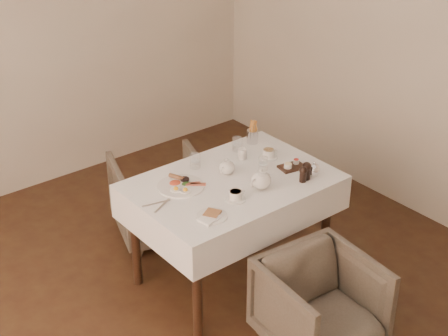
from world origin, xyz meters
TOP-DOWN VIEW (x-y plane):
  - table at (0.57, 0.47)m, footprint 1.28×0.88m
  - armchair_near at (0.56, -0.37)m, footprint 0.68×0.69m
  - armchair_far at (0.51, 1.25)m, footprint 0.82×0.83m
  - breakfast_plate at (0.27, 0.61)m, footprint 0.30×0.30m
  - side_plate at (0.19, 0.20)m, footprint 0.19×0.18m
  - teapot_centre at (0.59, 0.55)m, footprint 0.18×0.16m
  - teapot_front at (0.64, 0.28)m, footprint 0.19×0.15m
  - creamer at (0.82, 0.66)m, footprint 0.07×0.07m
  - teacup_near at (0.43, 0.27)m, footprint 0.12×0.12m
  - teacup_far at (0.96, 0.56)m, footprint 0.13×0.13m
  - glass_left at (0.49, 0.76)m, footprint 0.08×0.08m
  - glass_mid at (0.82, 0.46)m, footprint 0.06×0.06m
  - glass_right at (0.86, 0.78)m, footprint 0.09×0.09m
  - condiment_board at (0.98, 0.35)m, footprint 0.18×0.14m
  - pepper_mill_left at (0.91, 0.18)m, footprint 0.07×0.07m
  - pepper_mill_right at (0.95, 0.19)m, footprint 0.07×0.07m
  - silver_pot at (1.01, 0.18)m, footprint 0.11×0.10m
  - fries_cup at (1.03, 0.80)m, footprint 0.08×0.08m
  - cutlery_fork at (0.03, 0.53)m, footprint 0.18×0.06m
  - cutlery_knife at (0.05, 0.49)m, footprint 0.18×0.10m

SIDE VIEW (x-z plane):
  - armchair_near at x=0.56m, z-range 0.00..0.58m
  - armchair_far at x=0.51m, z-range 0.00..0.60m
  - table at x=0.57m, z-range 0.26..1.02m
  - cutlery_fork at x=0.03m, z-range 0.76..0.76m
  - cutlery_knife at x=0.05m, z-range 0.76..0.76m
  - side_plate at x=0.19m, z-range 0.75..0.77m
  - breakfast_plate at x=0.27m, z-range 0.75..0.78m
  - condiment_board at x=0.98m, z-range 0.75..0.79m
  - teacup_near at x=0.43m, z-range 0.75..0.81m
  - teacup_far at x=0.96m, z-range 0.75..0.81m
  - creamer at x=0.82m, z-range 0.76..0.83m
  - glass_mid at x=0.82m, z-range 0.76..0.84m
  - glass_right at x=0.86m, z-range 0.76..0.85m
  - glass_left at x=0.49m, z-range 0.76..0.85m
  - pepper_mill_left at x=0.91m, z-range 0.76..0.86m
  - silver_pot at x=1.01m, z-range 0.76..0.86m
  - teapot_centre at x=0.59m, z-range 0.76..0.87m
  - pepper_mill_right at x=0.95m, z-range 0.76..0.88m
  - teapot_front at x=0.64m, z-range 0.76..0.89m
  - fries_cup at x=1.03m, z-range 0.74..0.92m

